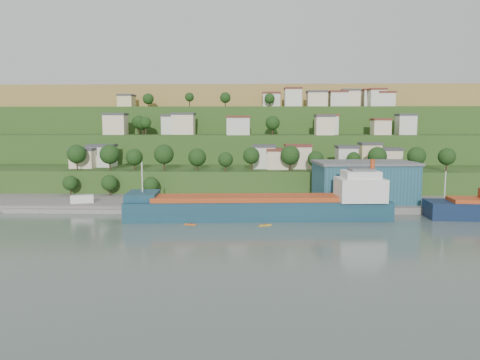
{
  "coord_description": "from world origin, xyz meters",
  "views": [
    {
      "loc": [
        1.08,
        -122.62,
        26.48
      ],
      "look_at": [
        -3.64,
        15.0,
        10.12
      ],
      "focal_mm": 35.0,
      "sensor_mm": 36.0,
      "label": 1
    }
  ],
  "objects_px": {
    "warehouse": "(364,181)",
    "caravan": "(82,200)",
    "cargo_ship_near": "(266,208)",
    "kayak_orange": "(190,224)"
  },
  "relations": [
    {
      "from": "cargo_ship_near",
      "to": "kayak_orange",
      "type": "distance_m",
      "value": 22.48
    },
    {
      "from": "cargo_ship_near",
      "to": "kayak_orange",
      "type": "height_order",
      "value": "cargo_ship_near"
    },
    {
      "from": "cargo_ship_near",
      "to": "kayak_orange",
      "type": "xyz_separation_m",
      "value": [
        -20.45,
        -8.9,
        -2.81
      ]
    },
    {
      "from": "caravan",
      "to": "kayak_orange",
      "type": "relative_size",
      "value": 2.15
    },
    {
      "from": "cargo_ship_near",
      "to": "caravan",
      "type": "height_order",
      "value": "cargo_ship_near"
    },
    {
      "from": "cargo_ship_near",
      "to": "warehouse",
      "type": "bearing_deg",
      "value": 27.85
    },
    {
      "from": "kayak_orange",
      "to": "cargo_ship_near",
      "type": "bearing_deg",
      "value": 33.15
    },
    {
      "from": "cargo_ship_near",
      "to": "caravan",
      "type": "xyz_separation_m",
      "value": [
        -57.73,
        13.15,
        -0.23
      ]
    },
    {
      "from": "warehouse",
      "to": "caravan",
      "type": "bearing_deg",
      "value": 178.75
    },
    {
      "from": "warehouse",
      "to": "cargo_ship_near",
      "type": "bearing_deg",
      "value": -153.69
    }
  ]
}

